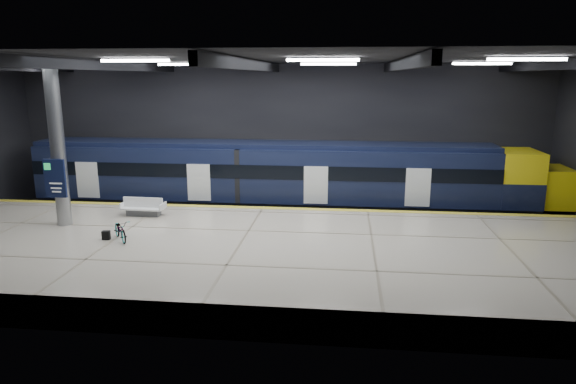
# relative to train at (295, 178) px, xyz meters

# --- Properties ---
(ground) EXTENTS (30.00, 30.00, 0.00)m
(ground) POSITION_rel_train_xyz_m (-1.26, -5.50, -2.06)
(ground) COLOR black
(ground) RESTS_ON ground
(room_shell) EXTENTS (30.10, 16.10, 8.05)m
(room_shell) POSITION_rel_train_xyz_m (-1.26, -5.49, 3.66)
(room_shell) COLOR black
(room_shell) RESTS_ON ground
(platform) EXTENTS (30.00, 11.00, 1.10)m
(platform) POSITION_rel_train_xyz_m (-1.26, -8.00, -1.51)
(platform) COLOR beige
(platform) RESTS_ON ground
(safety_strip) EXTENTS (30.00, 0.40, 0.01)m
(safety_strip) POSITION_rel_train_xyz_m (-1.26, -2.75, -0.95)
(safety_strip) COLOR yellow
(safety_strip) RESTS_ON platform
(rails) EXTENTS (30.00, 1.52, 0.16)m
(rails) POSITION_rel_train_xyz_m (-1.26, 0.00, -1.98)
(rails) COLOR gray
(rails) RESTS_ON ground
(train) EXTENTS (29.40, 2.84, 3.79)m
(train) POSITION_rel_train_xyz_m (0.00, 0.00, 0.00)
(train) COLOR black
(train) RESTS_ON ground
(bench) EXTENTS (1.96, 0.88, 0.85)m
(bench) POSITION_rel_train_xyz_m (-6.46, -4.74, -0.66)
(bench) COLOR #595B60
(bench) RESTS_ON platform
(bicycle) EXTENTS (1.39, 1.57, 0.82)m
(bicycle) POSITION_rel_train_xyz_m (-5.95, -8.31, -0.55)
(bicycle) COLOR #99999E
(bicycle) RESTS_ON platform
(pannier_bag) EXTENTS (0.31, 0.21, 0.35)m
(pannier_bag) POSITION_rel_train_xyz_m (-6.55, -8.31, -0.78)
(pannier_bag) COLOR black
(pannier_bag) RESTS_ON platform
(info_column) EXTENTS (0.90, 0.78, 6.90)m
(info_column) POSITION_rel_train_xyz_m (-9.26, -6.52, 2.40)
(info_column) COLOR #9EA0A5
(info_column) RESTS_ON platform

